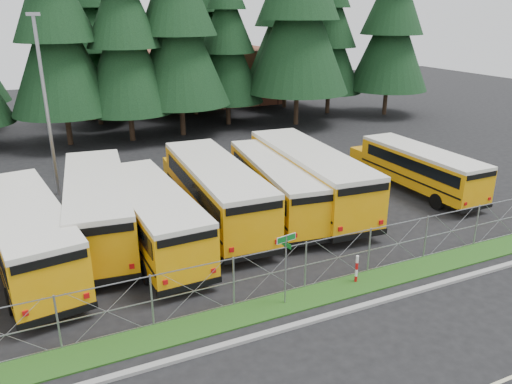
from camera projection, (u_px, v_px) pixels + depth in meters
The scene contains 25 objects.
ground at pixel (313, 271), 20.85m from camera, with size 120.00×120.00×0.00m, color black.
curb at pixel (357, 308), 18.19m from camera, with size 50.00×0.25×0.12m, color gray.
grass_verge at pixel (336, 290), 19.39m from camera, with size 50.00×1.40×0.06m, color #1F4614.
chainlink_fence at pixel (328, 260), 19.65m from camera, with size 44.00×0.10×2.00m, color gray, non-canonical shape.
brick_building at pixel (177, 78), 56.26m from camera, with size 22.00×10.00×6.00m, color brown.
bus_1 at pixel (27, 235), 20.67m from camera, with size 2.70×11.43×3.00m, color orange, non-canonical shape.
bus_2 at pixel (98, 207), 23.41m from camera, with size 2.77×11.76×3.08m, color orange, non-canonical shape.
bus_3 at pixel (151, 217), 22.58m from camera, with size 2.60×11.01×2.89m, color orange, non-canonical shape.
bus_4 at pixel (214, 192), 25.31m from camera, with size 2.83×11.99×3.14m, color orange, non-canonical shape.
bus_5 at pixel (276, 186), 26.49m from camera, with size 2.65×11.21×2.94m, color orange, non-canonical shape.
bus_6 at pixel (306, 177), 27.33m from camera, with size 2.92×12.39×3.25m, color orange, non-canonical shape.
bus_east at pixel (417, 170), 29.69m from camera, with size 2.36×9.98×2.62m, color orange, non-canonical shape.
street_sign at pixel (286, 255), 17.84m from camera, with size 0.83×0.55×2.81m.
striped_bollard at pixel (357, 269), 19.77m from camera, with size 0.11×0.11×1.20m, color #B20C0C.
light_standard at pixel (46, 101), 27.58m from camera, with size 0.70×0.35×10.14m.
conifer_3 at pixel (56, 30), 37.24m from camera, with size 7.99×7.99×17.67m, color black, non-canonical shape.
conifer_4 at pixel (124, 37), 38.71m from camera, with size 7.45×7.45×16.48m, color black, non-canonical shape.
conifer_5 at pixel (178, 24), 40.24m from camera, with size 8.28×8.28×18.31m, color black, non-canonical shape.
conifer_6 at pixel (227, 44), 44.87m from camera, with size 6.58×6.58×14.56m, color black, non-canonical shape.
conifer_7 at pixel (299, 8), 43.76m from camera, with size 9.40×9.40×20.79m, color black, non-canonical shape.
conifer_8 at pixel (331, 40), 49.95m from camera, with size 6.68×6.68×14.78m, color black, non-canonical shape.
conifer_9 at pixel (392, 25), 48.78m from camera, with size 7.94×7.94×17.56m, color black, non-canonical shape.
conifer_11 at pixel (92, 43), 44.81m from camera, with size 6.68×6.68×14.77m, color black, non-canonical shape.
conifer_12 at pixel (191, 0), 47.89m from camera, with size 10.04×10.04×22.21m, color black, non-canonical shape.
conifer_13 at pixel (286, 17), 52.30m from camera, with size 8.58×8.58×18.98m, color black, non-canonical shape.
Camera 1 is at (-9.89, -15.73, 10.32)m, focal length 35.00 mm.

